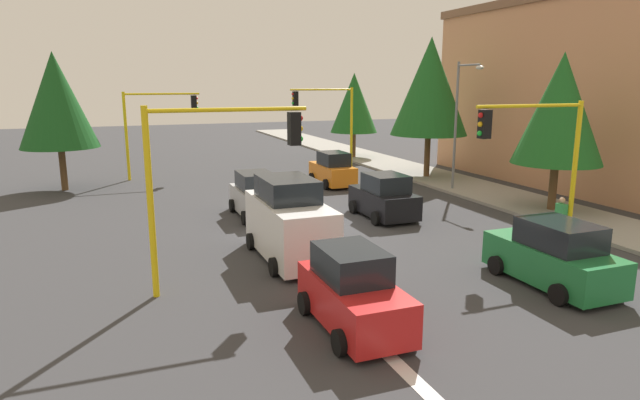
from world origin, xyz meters
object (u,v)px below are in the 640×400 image
at_px(street_lamp_curbside, 461,112).
at_px(tree_opposite_side, 56,100).
at_px(traffic_signal_near_left, 537,145).
at_px(delivery_van_white, 289,222).
at_px(car_black, 384,198).
at_px(car_silver, 257,197).
at_px(car_orange, 333,170).
at_px(tree_roadside_far, 354,103).
at_px(traffic_signal_far_left, 328,111).
at_px(car_green, 553,256).
at_px(traffic_signal_near_right, 217,160).
at_px(tree_roadside_near, 560,109).
at_px(car_red, 353,292).
at_px(traffic_signal_far_right, 157,117).
at_px(pedestrian_crossing, 561,218).
at_px(tree_roadside_mid, 430,87).

bearing_deg(street_lamp_curbside, tree_opposite_side, -112.55).
xyz_separation_m(traffic_signal_near_left, street_lamp_curbside, (-9.61, 3.57, 0.60)).
bearing_deg(delivery_van_white, car_black, 125.06).
relative_size(car_silver, car_orange, 1.10).
bearing_deg(tree_roadside_far, traffic_signal_near_left, -9.16).
height_order(traffic_signal_far_left, delivery_van_white, traffic_signal_far_left).
distance_m(car_green, car_silver, 12.96).
relative_size(traffic_signal_near_right, tree_opposite_side, 0.70).
bearing_deg(traffic_signal_far_left, car_black, -11.72).
xyz_separation_m(tree_roadside_far, tree_roadside_near, (20.00, 1.00, 0.39)).
bearing_deg(traffic_signal_near_right, car_red, 33.56).
distance_m(traffic_signal_far_right, delivery_van_white, 18.47).
xyz_separation_m(car_black, car_green, (9.22, 0.78, 0.00)).
bearing_deg(street_lamp_curbside, traffic_signal_near_left, -20.37).
relative_size(traffic_signal_near_left, car_silver, 1.29).
bearing_deg(car_orange, pedestrian_crossing, 14.98).
bearing_deg(tree_roadside_mid, delivery_van_white, -46.93).
relative_size(street_lamp_curbside, car_green, 1.68).
xyz_separation_m(traffic_signal_near_right, tree_opposite_side, (-18.00, -5.36, 1.18)).
height_order(street_lamp_curbside, car_black, street_lamp_curbside).
xyz_separation_m(tree_roadside_near, delivery_van_white, (2.10, -13.44, -3.47)).
relative_size(car_green, car_orange, 1.12).
bearing_deg(car_silver, car_red, -3.28).
distance_m(traffic_signal_near_left, tree_opposite_side, 24.54).
xyz_separation_m(delivery_van_white, car_silver, (-6.27, 0.48, -0.39)).
distance_m(street_lamp_curbside, tree_roadside_far, 14.39).
xyz_separation_m(traffic_signal_near_left, traffic_signal_far_left, (-20.00, 0.05, 0.22)).
distance_m(tree_roadside_mid, car_green, 19.08).
height_order(traffic_signal_near_left, car_red, traffic_signal_near_left).
relative_size(tree_opposite_side, tree_roadside_near, 1.04).
bearing_deg(car_silver, traffic_signal_near_left, 44.72).
bearing_deg(tree_opposite_side, car_orange, 74.41).
relative_size(traffic_signal_far_left, tree_opposite_side, 0.74).
xyz_separation_m(traffic_signal_far_right, tree_roadside_mid, (6.00, 15.65, 1.84)).
distance_m(delivery_van_white, car_black, 6.98).
bearing_deg(delivery_van_white, tree_roadside_mid, 133.07).
bearing_deg(car_red, traffic_signal_far_right, -173.97).
bearing_deg(delivery_van_white, pedestrian_crossing, 80.51).
bearing_deg(car_red, car_silver, 176.72).
relative_size(traffic_signal_far_right, street_lamp_curbside, 0.77).
xyz_separation_m(tree_roadside_mid, pedestrian_crossing, (13.80, -2.74, -4.75)).
xyz_separation_m(tree_opposite_side, tree_roadside_far, (-6.00, 20.50, -0.61)).
xyz_separation_m(traffic_signal_far_right, car_black, (14.09, 8.41, -2.93)).
relative_size(car_silver, car_red, 1.09).
relative_size(car_red, car_orange, 1.01).
height_order(tree_roadside_far, tree_roadside_mid, tree_roadside_mid).
xyz_separation_m(traffic_signal_near_right, car_black, (-5.91, 8.40, -2.88)).
bearing_deg(car_black, delivery_van_white, -54.94).
relative_size(delivery_van_white, car_silver, 1.18).
bearing_deg(delivery_van_white, traffic_signal_far_right, -171.48).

